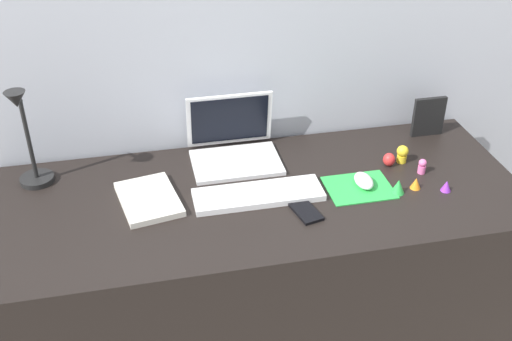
{
  "coord_description": "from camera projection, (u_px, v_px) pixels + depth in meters",
  "views": [
    {
      "loc": [
        -0.37,
        -1.62,
        1.88
      ],
      "look_at": [
        -0.02,
        0.0,
        0.83
      ],
      "focal_mm": 44.16,
      "sensor_mm": 36.0,
      "label": 1
    }
  ],
  "objects": [
    {
      "name": "laptop",
      "position": [
        233.0,
        143.0,
        2.17
      ],
      "size": [
        0.3,
        0.24,
        0.21
      ],
      "color": "white",
      "rests_on": "desk"
    },
    {
      "name": "cell_phone",
      "position": [
        305.0,
        211.0,
        1.92
      ],
      "size": [
        0.09,
        0.14,
        0.01
      ],
      "primitive_type": "cube",
      "rotation": [
        0.0,
        0.0,
        0.23
      ],
      "color": "black",
      "rests_on": "desk"
    },
    {
      "name": "keyboard",
      "position": [
        258.0,
        195.0,
        1.99
      ],
      "size": [
        0.41,
        0.13,
        0.02
      ],
      "primitive_type": "cube",
      "color": "white",
      "rests_on": "desk"
    },
    {
      "name": "toy_figurine_pink",
      "position": [
        422.0,
        166.0,
        2.1
      ],
      "size": [
        0.03,
        0.03,
        0.05
      ],
      "color": "pink",
      "rests_on": "desk"
    },
    {
      "name": "toy_figurine_orange",
      "position": [
        416.0,
        183.0,
        2.03
      ],
      "size": [
        0.03,
        0.03,
        0.04
      ],
      "primitive_type": "cone",
      "color": "orange",
      "rests_on": "desk"
    },
    {
      "name": "toy_figurine_yellow",
      "position": [
        402.0,
        153.0,
        2.16
      ],
      "size": [
        0.04,
        0.04,
        0.06
      ],
      "color": "yellow",
      "rests_on": "desk"
    },
    {
      "name": "picture_frame",
      "position": [
        429.0,
        117.0,
        2.3
      ],
      "size": [
        0.12,
        0.02,
        0.15
      ],
      "primitive_type": "cube",
      "color": "black",
      "rests_on": "desk"
    },
    {
      "name": "toy_figurine_green",
      "position": [
        398.0,
        186.0,
        2.0
      ],
      "size": [
        0.04,
        0.04,
        0.05
      ],
      "primitive_type": "cone",
      "color": "green",
      "rests_on": "desk"
    },
    {
      "name": "toy_figurine_purple",
      "position": [
        446.0,
        186.0,
        2.01
      ],
      "size": [
        0.03,
        0.03,
        0.04
      ],
      "primitive_type": "cone",
      "color": "purple",
      "rests_on": "desk"
    },
    {
      "name": "desk_lamp",
      "position": [
        27.0,
        141.0,
        1.96
      ],
      "size": [
        0.11,
        0.14,
        0.35
      ],
      "color": "black",
      "rests_on": "desk"
    },
    {
      "name": "desk",
      "position": [
        261.0,
        281.0,
        2.21
      ],
      "size": [
        1.69,
        0.69,
        0.74
      ],
      "primitive_type": "cube",
      "color": "black",
      "rests_on": "ground_plane"
    },
    {
      "name": "notebook_pad",
      "position": [
        149.0,
        199.0,
        1.97
      ],
      "size": [
        0.21,
        0.27,
        0.02
      ],
      "primitive_type": "cube",
      "rotation": [
        0.0,
        0.0,
        0.18
      ],
      "color": "silver",
      "rests_on": "desk"
    },
    {
      "name": "mousepad",
      "position": [
        359.0,
        188.0,
        2.03
      ],
      "size": [
        0.21,
        0.17,
        0.0
      ],
      "primitive_type": "cube",
      "color": "green",
      "rests_on": "desk"
    },
    {
      "name": "toy_figurine_red",
      "position": [
        389.0,
        159.0,
        2.14
      ],
      "size": [
        0.04,
        0.04,
        0.05
      ],
      "primitive_type": "ellipsoid",
      "color": "red",
      "rests_on": "desk"
    },
    {
      "name": "mouse",
      "position": [
        364.0,
        181.0,
        2.03
      ],
      "size": [
        0.06,
        0.1,
        0.03
      ],
      "primitive_type": "ellipsoid",
      "color": "white",
      "rests_on": "mousepad"
    },
    {
      "name": "back_wall",
      "position": [
        239.0,
        140.0,
        2.33
      ],
      "size": [
        2.89,
        0.05,
        1.45
      ],
      "primitive_type": "cube",
      "color": "#B2B7C1",
      "rests_on": "ground_plane"
    }
  ]
}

